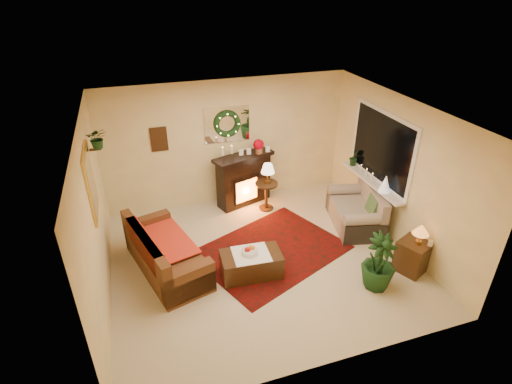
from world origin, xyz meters
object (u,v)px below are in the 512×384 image
object	(u,v)px
fireplace	(244,179)
end_table_square	(412,256)
sofa	(166,248)
coffee_table	(251,264)
loveseat	(356,206)
side_table_round	(266,195)

from	to	relation	value
fireplace	end_table_square	distance (m)	3.61
sofa	coffee_table	xyz separation A→B (m)	(1.28, -0.57, -0.22)
fireplace	loveseat	world-z (taller)	fireplace
fireplace	loveseat	distance (m)	2.35
sofa	end_table_square	xyz separation A→B (m)	(3.83, -1.27, -0.16)
loveseat	side_table_round	distance (m)	1.81
sofa	end_table_square	world-z (taller)	sofa
fireplace	coffee_table	world-z (taller)	fireplace
sofa	end_table_square	bearing A→B (deg)	-34.06
fireplace	side_table_round	xyz separation A→B (m)	(0.37, -0.40, -0.23)
loveseat	coffee_table	distance (m)	2.50
fireplace	end_table_square	xyz separation A→B (m)	(2.00, -2.99, -0.28)
coffee_table	side_table_round	bearing A→B (deg)	68.00
side_table_round	coffee_table	size ratio (longest dim) A/B	0.63
side_table_round	coffee_table	distance (m)	2.10
side_table_round	fireplace	bearing A→B (deg)	132.40
sofa	side_table_round	size ratio (longest dim) A/B	3.07
side_table_round	sofa	bearing A→B (deg)	-148.94
coffee_table	sofa	bearing A→B (deg)	160.00
loveseat	end_table_square	xyz separation A→B (m)	(0.20, -1.50, -0.15)
sofa	fireplace	bearing A→B (deg)	27.57
side_table_round	coffee_table	bearing A→B (deg)	-115.96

